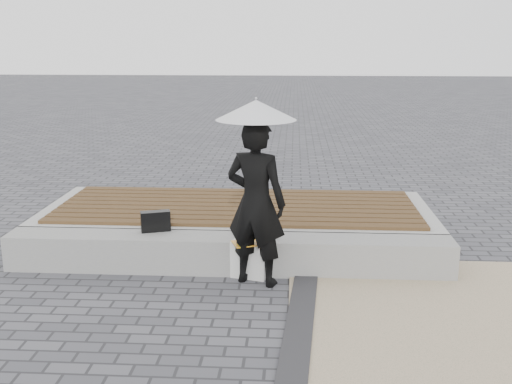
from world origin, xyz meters
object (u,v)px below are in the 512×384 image
at_px(parasol, 256,110).
at_px(canvas_tote, 249,260).
at_px(woman, 256,203).
at_px(handbag, 156,221).
at_px(seating_ledge, 228,253).

relative_size(parasol, canvas_tote, 2.56).
xyz_separation_m(woman, handbag, (-1.18, 0.48, -0.37)).
bearing_deg(parasol, canvas_tote, 120.05).
bearing_deg(seating_ledge, canvas_tote, -38.32).
bearing_deg(canvas_tote, parasol, -44.94).
distance_m(seating_ledge, handbag, 0.91).
relative_size(seating_ledge, parasol, 4.79).
bearing_deg(seating_ledge, handbag, 170.76).
relative_size(woman, handbag, 5.32).
xyz_separation_m(parasol, handbag, (-1.18, 0.48, -1.33)).
bearing_deg(woman, canvas_tote, -40.86).
bearing_deg(seating_ledge, parasol, -45.49).
bearing_deg(parasol, woman, -90.00).
bearing_deg(canvas_tote, seating_ledge, 156.68).
distance_m(seating_ledge, parasol, 1.72).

